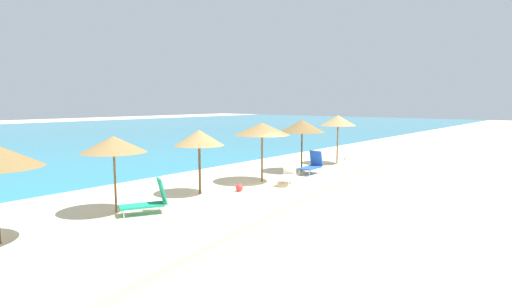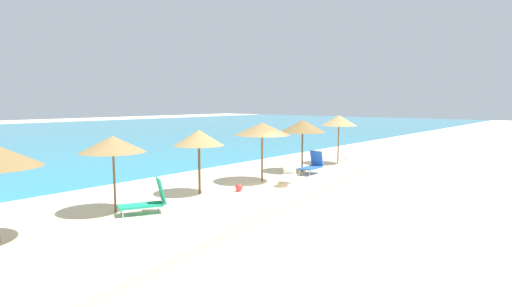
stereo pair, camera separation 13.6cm
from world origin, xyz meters
name	(u,v)px [view 2 (the right image)]	position (x,y,z in m)	size (l,w,h in m)	color
ground_plane	(283,194)	(0.00, 0.00, 0.00)	(160.00, 160.00, 0.00)	beige
dune_ridge	(489,185)	(-0.12, -7.28, 1.31)	(39.64, 5.62, 2.62)	beige
beach_umbrella_1	(113,144)	(-5.85, 2.63, 2.27)	(2.13, 2.13, 2.55)	brown
beach_umbrella_2	(199,138)	(-2.15, 2.54, 2.24)	(1.97, 1.97, 2.56)	brown
beach_umbrella_3	(262,129)	(1.36, 2.17, 2.43)	(2.54, 2.54, 2.71)	brown
beach_umbrella_4	(303,126)	(4.94, 2.35, 2.39)	(2.38, 2.38, 2.72)	brown
beach_umbrella_5	(339,121)	(8.66, 2.27, 2.55)	(2.10, 2.10, 2.86)	brown
lounge_chair_0	(148,200)	(-5.25, 1.66, 0.44)	(1.62, 1.23, 1.16)	#199972
lounge_chair_1	(287,175)	(1.65, 0.98, 0.42)	(1.56, 1.07, 0.96)	white
lounge_chair_2	(313,165)	(4.68, 1.55, 0.47)	(1.46, 0.74, 1.15)	blue
beach_ball	(239,188)	(-0.81, 1.64, 0.16)	(0.31, 0.31, 0.31)	red
cooler_box	(349,158)	(10.34, 2.39, 0.15)	(0.47, 0.34, 0.31)	white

